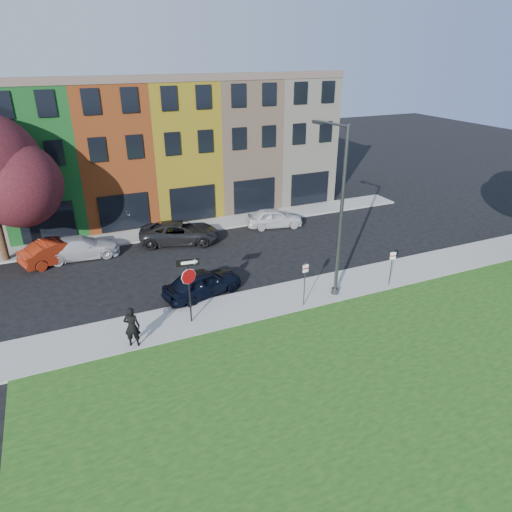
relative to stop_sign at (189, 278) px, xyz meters
name	(u,v)px	position (x,y,z in m)	size (l,w,h in m)	color
ground	(295,333)	(4.14, -2.72, -2.46)	(120.00, 120.00, 0.00)	black
sidewalk_near	(301,294)	(6.14, 0.28, -2.40)	(40.00, 3.00, 0.12)	gray
sidewalk_far	(158,233)	(1.14, 12.28, -2.40)	(40.00, 2.40, 0.12)	gray
rowhouse_block	(141,147)	(1.64, 18.47, 2.53)	(30.00, 10.12, 10.00)	beige
stop_sign	(189,278)	(0.00, 0.00, 0.00)	(1.05, 0.18, 3.29)	black
man	(132,327)	(-2.86, -0.82, -1.39)	(0.81, 0.68, 1.90)	black
sedan_near	(203,283)	(1.36, 2.45, -1.73)	(4.59, 2.82, 1.46)	black
parked_car_red	(58,250)	(-5.48, 10.13, -1.72)	(4.72, 3.06, 1.47)	maroon
parked_car_silver	(80,248)	(-4.22, 10.14, -1.77)	(4.82, 2.07, 1.38)	silver
parked_car_dark	(180,232)	(2.16, 9.99, -1.72)	(5.79, 3.91, 1.47)	black
parked_car_white	(274,218)	(9.33, 10.15, -1.76)	(4.37, 2.54, 1.40)	silver
street_lamp	(338,214)	(7.75, -0.24, 2.09)	(0.77, 2.56, 8.78)	#414345
parking_sign_a	(305,279)	(5.66, -0.83, -0.85)	(0.32, 0.09, 2.42)	#414345
parking_sign_b	(392,264)	(11.05, -0.83, -1.04)	(0.31, 0.13, 2.07)	#414345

